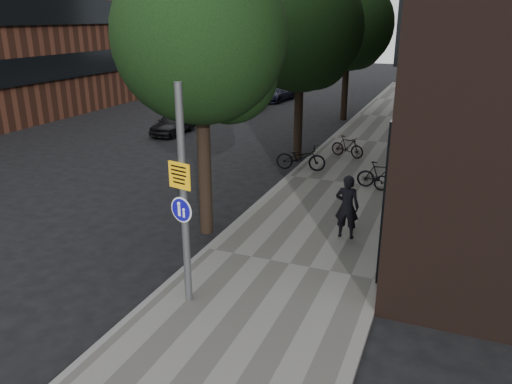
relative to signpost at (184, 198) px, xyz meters
The scene contains 15 objects.
ground 2.87m from the signpost, 39.40° to the right, with size 120.00×120.00×0.00m, color black.
sidewalk 9.42m from the signpost, 80.77° to the left, with size 4.50×60.00×0.12m, color slate.
curb_edge 9.34m from the signpost, 95.00° to the left, with size 0.15×60.00×0.13m, color slate.
street_tree_near 4.73m from the signpost, 109.86° to the left, with size 4.40×4.40×7.50m.
street_tree_mid 12.51m from the signpost, 96.19° to the left, with size 5.00×5.00×7.80m.
street_tree_far 21.36m from the signpost, 93.56° to the left, with size 5.00×5.00×7.80m.
signpost is the anchor object (origin of this frame).
pedestrian 5.16m from the signpost, 61.44° to the left, with size 0.64×0.42×1.75m, color black.
parked_bike_facade_near 9.46m from the signpost, 69.74° to the left, with size 0.56×1.60×0.84m, color black.
parked_bike_facade_far 9.38m from the signpost, 73.68° to the left, with size 0.44×1.56×0.94m, color black.
parked_bike_curb_near 10.05m from the signpost, 93.41° to the left, with size 0.66×1.90×1.00m, color black.
parked_bike_curb_far 12.58m from the signpost, 86.88° to the left, with size 0.42×1.49×0.89m, color black.
parked_car_near 16.59m from the signpost, 121.88° to the left, with size 1.30×3.23×1.10m, color black.
parked_car_mid 23.26m from the signpost, 109.12° to the left, with size 1.14×3.26×1.07m, color #4D161F.
parked_car_far 27.10m from the signpost, 105.65° to the left, with size 1.59×3.90×1.13m, color black.
Camera 1 is at (3.52, -6.97, 5.77)m, focal length 35.00 mm.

